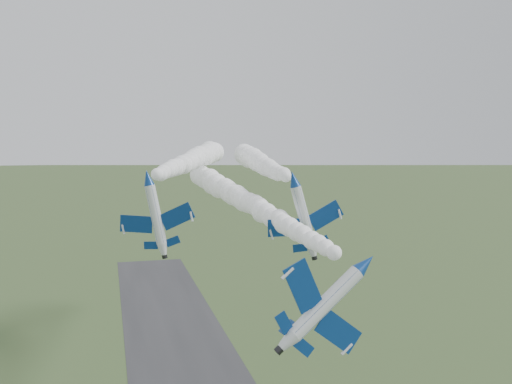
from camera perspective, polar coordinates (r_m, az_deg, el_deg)
jet_lead at (r=61.38m, az=10.97°, el=-7.06°), size 7.77×14.38×9.36m
smoke_trail_jet_lead at (r=96.42m, az=-0.90°, el=-1.03°), size 13.96×70.23×4.59m
jet_pair_left at (r=77.57m, az=-10.79°, el=1.43°), size 10.15×11.97×3.44m
smoke_trail_jet_pair_left at (r=110.19m, az=-6.37°, el=3.18°), size 23.79×59.18×4.73m
jet_pair_right at (r=81.93m, az=3.78°, el=1.34°), size 11.01×13.54×4.15m
smoke_trail_jet_pair_right at (r=119.95m, az=0.33°, el=2.98°), size 13.53×70.49×5.22m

